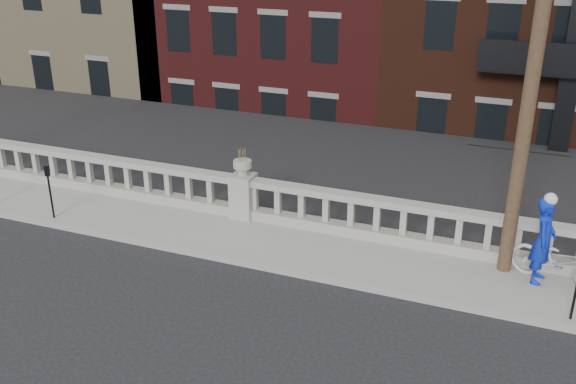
# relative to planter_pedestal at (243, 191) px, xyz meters

# --- Properties ---
(ground) EXTENTS (120.00, 120.00, 0.00)m
(ground) POSITION_rel_planter_pedestal_xyz_m (0.00, -3.95, -0.83)
(ground) COLOR black
(ground) RESTS_ON ground
(sidewalk) EXTENTS (32.00, 2.20, 0.15)m
(sidewalk) POSITION_rel_planter_pedestal_xyz_m (0.00, -0.95, -0.76)
(sidewalk) COLOR #9C9A91
(sidewalk) RESTS_ON ground
(balustrade) EXTENTS (28.00, 0.34, 1.03)m
(balustrade) POSITION_rel_planter_pedestal_xyz_m (0.00, 0.00, -0.19)
(balustrade) COLOR #9C9A91
(balustrade) RESTS_ON sidewalk
(planter_pedestal) EXTENTS (0.55, 0.55, 1.76)m
(planter_pedestal) POSITION_rel_planter_pedestal_xyz_m (0.00, 0.00, 0.00)
(planter_pedestal) COLOR #9C9A91
(planter_pedestal) RESTS_ON sidewalk
(lower_level) EXTENTS (80.00, 44.00, 20.80)m
(lower_level) POSITION_rel_planter_pedestal_xyz_m (0.56, 19.09, 1.80)
(lower_level) COLOR #605E59
(lower_level) RESTS_ON ground
(utility_pole) EXTENTS (1.60, 0.28, 10.00)m
(utility_pole) POSITION_rel_planter_pedestal_xyz_m (6.20, -0.35, 4.41)
(utility_pole) COLOR #422D1E
(utility_pole) RESTS_ON sidewalk
(parking_meter_c) EXTENTS (0.10, 0.09, 1.36)m
(parking_meter_c) POSITION_rel_planter_pedestal_xyz_m (-4.33, -1.80, 0.17)
(parking_meter_c) COLOR black
(parking_meter_c) RESTS_ON sidewalk
(bicycle) EXTENTS (2.12, 1.30, 1.05)m
(bicycle) POSITION_rel_planter_pedestal_xyz_m (7.24, -0.58, -0.15)
(bicycle) COLOR silver
(bicycle) RESTS_ON sidewalk
(cyclist) EXTENTS (0.52, 0.72, 1.82)m
(cyclist) POSITION_rel_planter_pedestal_xyz_m (6.86, -0.58, 0.23)
(cyclist) COLOR #0C25BA
(cyclist) RESTS_ON sidewalk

